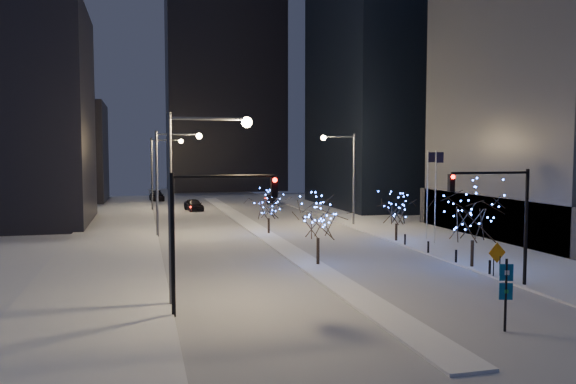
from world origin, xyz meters
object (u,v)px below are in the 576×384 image
object	(u,v)px
car_mid	(272,199)
holiday_tree_median_near	(318,217)
car_far	(157,196)
holiday_tree_median_far	(269,205)
holiday_tree_plaza_far	(397,210)
construction_sign	(497,256)
traffic_signal_east	(504,208)
holiday_tree_plaza_near	(473,214)
street_lamp_w_near	(191,181)
street_lamp_w_mid	(168,168)
wayfinding_sign	(506,287)
traffic_signal_west	(205,219)
car_near	(194,205)
street_lamp_w_far	(160,163)
street_lamp_east	(346,167)

from	to	relation	value
car_mid	holiday_tree_median_near	distance (m)	48.45
car_far	holiday_tree_median_far	bearing A→B (deg)	-80.75
car_far	holiday_tree_plaza_far	distance (m)	53.68
construction_sign	traffic_signal_east	bearing A→B (deg)	-123.77
holiday_tree_median_far	holiday_tree_plaza_near	distance (m)	21.67
street_lamp_w_near	car_mid	xyz separation A→B (m)	(17.14, 55.69, -5.76)
street_lamp_w_mid	holiday_tree_plaza_far	xyz separation A→B (m)	(19.44, -8.67, -3.60)
holiday_tree_median_near	holiday_tree_plaza_far	world-z (taller)	holiday_tree_median_near
holiday_tree_median_far	holiday_tree_plaza_far	world-z (taller)	holiday_tree_median_far
traffic_signal_east	holiday_tree_median_far	bearing A→B (deg)	108.88
street_lamp_w_mid	wayfinding_sign	bearing A→B (deg)	-68.42
holiday_tree_median_near	construction_sign	size ratio (longest dim) A/B	2.42
traffic_signal_west	construction_sign	size ratio (longest dim) A/B	3.28
car_near	construction_sign	world-z (taller)	construction_sign
traffic_signal_east	holiday_tree_plaza_far	distance (m)	17.50
holiday_tree_median_far	holiday_tree_plaza_far	xyz separation A→B (m)	(10.00, -7.35, -0.01)
street_lamp_w_near	traffic_signal_east	xyz separation A→B (m)	(17.88, -1.00, -1.74)
car_near	holiday_tree_plaza_far	size ratio (longest dim) A/B	1.12
street_lamp_w_mid	traffic_signal_west	world-z (taller)	street_lamp_w_mid
car_near	car_far	distance (m)	18.43
car_far	holiday_tree_plaza_far	world-z (taller)	holiday_tree_plaza_far
holiday_tree_median_near	street_lamp_w_far	bearing A→B (deg)	102.65
street_lamp_w_near	car_near	distance (m)	48.96
street_lamp_w_near	construction_sign	distance (m)	19.94
holiday_tree_median_near	holiday_tree_median_far	bearing A→B (deg)	90.00
traffic_signal_west	holiday_tree_median_near	xyz separation A→B (m)	(8.94, 9.95, -1.26)
holiday_tree_plaza_near	wayfinding_sign	world-z (taller)	holiday_tree_plaza_near
street_lamp_w_far	holiday_tree_plaza_near	size ratio (longest dim) A/B	1.60
traffic_signal_east	car_near	size ratio (longest dim) A/B	1.46
traffic_signal_east	wayfinding_sign	bearing A→B (deg)	-124.58
holiday_tree_median_near	construction_sign	world-z (taller)	holiday_tree_median_near
holiday_tree_plaza_far	construction_sign	distance (m)	14.98
street_lamp_w_mid	holiday_tree_plaza_near	distance (m)	28.40
street_lamp_w_far	holiday_tree_plaza_far	bearing A→B (deg)	-60.01
street_lamp_w_near	wayfinding_sign	bearing A→B (deg)	-31.50
car_far	holiday_tree_plaza_far	size ratio (longest dim) A/B	1.28
holiday_tree_median_far	car_near	bearing A→B (deg)	101.40
street_lamp_w_far	car_mid	bearing A→B (deg)	18.37
street_lamp_w_mid	traffic_signal_west	size ratio (longest dim) A/B	1.43
car_far	street_lamp_w_near	bearing A→B (deg)	-93.27
holiday_tree_plaza_far	holiday_tree_median_near	bearing A→B (deg)	-140.02
street_lamp_east	construction_sign	size ratio (longest dim) A/B	4.68
holiday_tree_median_near	car_near	bearing A→B (deg)	97.03
holiday_tree_plaza_near	car_mid	bearing A→B (deg)	92.57
traffic_signal_west	holiday_tree_plaza_far	world-z (taller)	traffic_signal_west
street_lamp_w_far	car_mid	world-z (taller)	street_lamp_w_far
holiday_tree_plaza_far	construction_sign	world-z (taller)	holiday_tree_plaza_far
street_lamp_east	holiday_tree_plaza_far	size ratio (longest dim) A/B	2.34
wayfinding_sign	holiday_tree_median_near	bearing A→B (deg)	121.34
car_near	construction_sign	bearing A→B (deg)	-82.15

